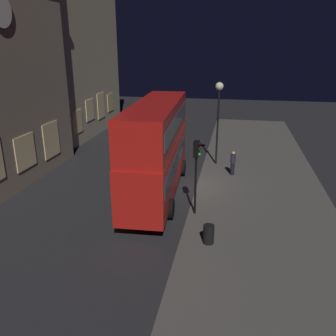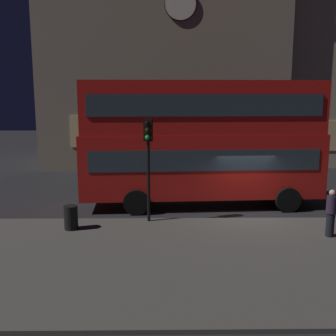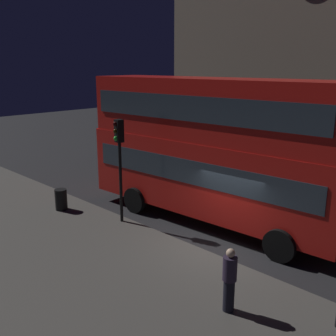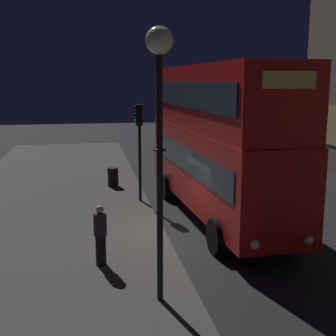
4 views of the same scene
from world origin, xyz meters
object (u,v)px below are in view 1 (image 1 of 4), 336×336
object	(u,v)px
traffic_light_near_kerb	(196,162)
litter_bin	(209,234)
street_lamp	(219,102)
pedestrian	(233,163)
double_decker_bus	(157,145)
traffic_light_far_side	(145,117)

from	to	relation	value
traffic_light_near_kerb	litter_bin	xyz separation A→B (m)	(-2.85, -0.95, -2.45)
street_lamp	pedestrian	distance (m)	4.63
traffic_light_near_kerb	litter_bin	bearing A→B (deg)	-151.23
double_decker_bus	traffic_light_far_side	xyz separation A→B (m)	(10.37, 3.36, -0.41)
double_decker_bus	traffic_light_near_kerb	world-z (taller)	double_decker_bus
street_lamp	litter_bin	bearing A→B (deg)	-178.12
traffic_light_near_kerb	traffic_light_far_side	world-z (taller)	traffic_light_near_kerb
traffic_light_far_side	litter_bin	bearing A→B (deg)	26.71
traffic_light_near_kerb	street_lamp	bearing A→B (deg)	6.65
pedestrian	litter_bin	distance (m)	9.34
double_decker_bus	litter_bin	xyz separation A→B (m)	(-5.14, -3.55, -2.58)
traffic_light_near_kerb	pedestrian	size ratio (longest dim) A/B	2.38
traffic_light_near_kerb	pedestrian	xyz separation A→B (m)	(6.44, -1.84, -2.02)
traffic_light_near_kerb	traffic_light_far_side	size ratio (longest dim) A/B	1.06
traffic_light_far_side	street_lamp	xyz separation A→B (m)	(-3.98, -6.53, 2.10)
double_decker_bus	pedestrian	bearing A→B (deg)	-49.97
double_decker_bus	traffic_light_near_kerb	xyz separation A→B (m)	(-2.29, -2.60, -0.13)
traffic_light_far_side	pedestrian	bearing A→B (deg)	54.14
double_decker_bus	traffic_light_far_side	distance (m)	10.91
traffic_light_far_side	pedestrian	xyz separation A→B (m)	(-6.22, -7.80, -1.74)
street_lamp	litter_bin	xyz separation A→B (m)	(-11.54, -0.38, -4.26)
litter_bin	pedestrian	bearing A→B (deg)	-5.49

